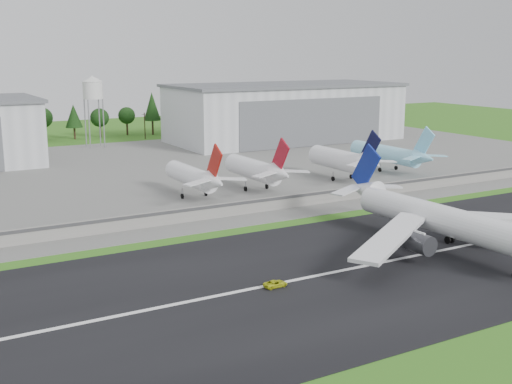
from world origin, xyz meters
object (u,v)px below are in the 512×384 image
ground_vehicle (275,284)px  parked_jet_skyblue (392,154)px  parked_jet_red_b (259,170)px  parked_jet_navy (345,160)px  main_airliner (446,227)px  parked_jet_red_a (196,177)px

ground_vehicle → parked_jet_skyblue: (88.44, 72.71, 5.30)m
parked_jet_red_b → parked_jet_navy: (30.46, 0.03, 0.25)m
main_airliner → parked_jet_red_a: 71.03m
parked_jet_red_a → parked_jet_skyblue: (72.44, 5.01, 0.03)m
main_airliner → parked_jet_red_b: main_airliner is taller
parked_jet_red_a → parked_jet_navy: (49.80, 0.07, 0.46)m
ground_vehicle → parked_jet_navy: bearing=-46.2°
ground_vehicle → parked_jet_red_a: parked_jet_red_a is taller
main_airliner → ground_vehicle: 39.89m
parked_jet_red_b → parked_jet_navy: parked_jet_navy is taller
parked_jet_navy → ground_vehicle: bearing=-134.2°
parked_jet_red_b → parked_jet_skyblue: parked_jet_red_b is taller
main_airliner → parked_jet_red_b: (-4.32, 67.00, 1.27)m
ground_vehicle → parked_jet_skyblue: bearing=-52.6°
main_airliner → parked_jet_skyblue: bearing=-126.1°
parked_jet_red_b → main_airliner: bearing=-86.3°
main_airliner → parked_jet_red_a: main_airliner is taller
ground_vehicle → parked_jet_red_b: parked_jet_red_b is taller
main_airliner → parked_jet_red_a: size_ratio=1.89×
parked_jet_red_a → parked_jet_skyblue: size_ratio=0.84×
ground_vehicle → parked_jet_red_b: bearing=-29.5°
parked_jet_red_a → parked_jet_navy: bearing=0.1°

